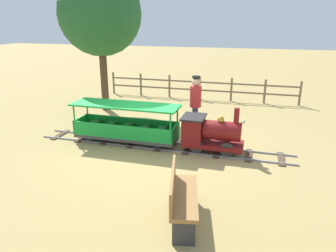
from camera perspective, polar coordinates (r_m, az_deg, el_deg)
ground_plane at (r=7.83m, az=-1.95°, el=-3.64°), size 60.00×60.00×0.00m
track at (r=7.80m, az=-1.41°, el=-3.58°), size 0.74×6.40×0.04m
locomotive at (r=7.38m, az=7.54°, el=-1.18°), size 0.70×1.44×1.08m
passenger_car at (r=7.96m, az=-7.62°, el=-0.18°), size 0.80×2.70×0.97m
conductor_person at (r=8.30m, az=5.00°, el=4.54°), size 0.30×0.30×1.62m
park_bench at (r=4.92m, az=2.38°, el=-12.63°), size 1.36×0.68×0.82m
oak_tree_near at (r=10.85m, az=-12.23°, el=19.20°), size 2.66×2.66×4.49m
fence_section at (r=12.50m, az=5.75°, el=7.07°), size 0.08×7.48×0.90m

